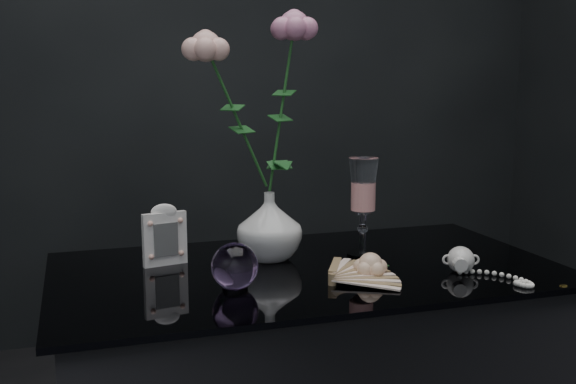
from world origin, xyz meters
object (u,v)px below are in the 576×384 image
object	(u,v)px
paperweight	(235,266)
vase	(269,226)
picture_frame	(165,235)
pearl_jar	(461,258)
wine_glass	(363,208)
loose_rose	(370,265)

from	to	relation	value
paperweight	vase	bearing A→B (deg)	56.72
picture_frame	pearl_jar	world-z (taller)	picture_frame
vase	wine_glass	xyz separation A→B (m)	(0.21, -0.04, 0.04)
picture_frame	paperweight	bearing A→B (deg)	-76.04
picture_frame	loose_rose	bearing A→B (deg)	-42.24
wine_glass	picture_frame	size ratio (longest dim) A/B	1.66
paperweight	pearl_jar	bearing A→B (deg)	-3.43
picture_frame	paperweight	distance (m)	0.23
vase	paperweight	distance (m)	0.22
wine_glass	paperweight	size ratio (longest dim) A/B	2.47
loose_rose	pearl_jar	xyz separation A→B (m)	(0.19, -0.02, 0.00)
wine_glass	paperweight	distance (m)	0.37
picture_frame	pearl_jar	xyz separation A→B (m)	(0.57, -0.24, -0.04)
wine_glass	vase	bearing A→B (deg)	170.07
paperweight	picture_frame	bearing A→B (deg)	116.11
picture_frame	loose_rose	distance (m)	0.44
vase	loose_rose	size ratio (longest dim) A/B	1.00
vase	picture_frame	xyz separation A→B (m)	(-0.22, 0.02, -0.01)
loose_rose	paperweight	bearing A→B (deg)	-177.39
loose_rose	vase	bearing A→B (deg)	132.53
vase	picture_frame	size ratio (longest dim) A/B	1.12
picture_frame	vase	bearing A→B (deg)	-18.12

